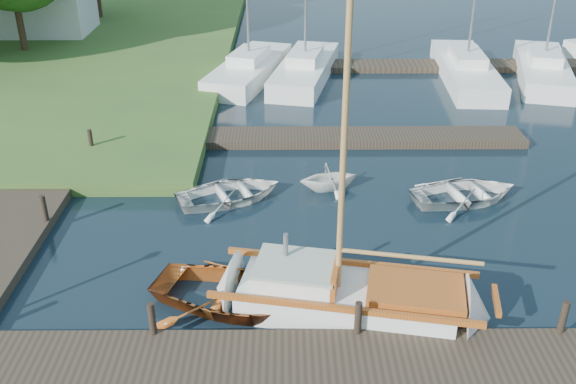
{
  "coord_description": "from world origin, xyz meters",
  "views": [
    {
      "loc": [
        -0.11,
        -16.13,
        9.6
      ],
      "look_at": [
        0.0,
        0.0,
        1.2
      ],
      "focal_mm": 40.0,
      "sensor_mm": 36.0,
      "label": 1
    }
  ],
  "objects_px": {
    "mooring_post_3": "(563,317)",
    "tender_b": "(329,175)",
    "dinghy": "(235,290)",
    "marina_boat_1": "(305,68)",
    "tender_c": "(465,190)",
    "marina_boat_3": "(466,68)",
    "marina_boat_4": "(543,67)",
    "mooring_post_2": "(358,318)",
    "mooring_post_5": "(91,140)",
    "mooring_post_4": "(44,208)",
    "sailboat": "(353,299)",
    "mooring_post_1": "(152,319)",
    "tender_a": "(230,190)",
    "marina_boat_0": "(249,68)"
  },
  "relations": [
    {
      "from": "mooring_post_5",
      "to": "tender_c",
      "type": "xyz_separation_m",
      "value": [
        12.59,
        -3.3,
        -0.34
      ]
    },
    {
      "from": "mooring_post_2",
      "to": "mooring_post_3",
      "type": "height_order",
      "value": "same"
    },
    {
      "from": "sailboat",
      "to": "dinghy",
      "type": "distance_m",
      "value": 2.81
    },
    {
      "from": "dinghy",
      "to": "tender_c",
      "type": "xyz_separation_m",
      "value": [
        6.89,
        5.31,
        -0.07
      ]
    },
    {
      "from": "mooring_post_5",
      "to": "marina_boat_0",
      "type": "bearing_deg",
      "value": 60.84
    },
    {
      "from": "sailboat",
      "to": "marina_boat_1",
      "type": "distance_m",
      "value": 18.13
    },
    {
      "from": "mooring_post_1",
      "to": "marina_boat_3",
      "type": "xyz_separation_m",
      "value": [
        11.73,
        19.15,
        -0.13
      ]
    },
    {
      "from": "mooring_post_4",
      "to": "mooring_post_5",
      "type": "height_order",
      "value": "same"
    },
    {
      "from": "mooring_post_1",
      "to": "mooring_post_2",
      "type": "xyz_separation_m",
      "value": [
        4.5,
        0.0,
        0.0
      ]
    },
    {
      "from": "mooring_post_2",
      "to": "mooring_post_5",
      "type": "bearing_deg",
      "value": 130.36
    },
    {
      "from": "mooring_post_2",
      "to": "tender_c",
      "type": "relative_size",
      "value": 0.23
    },
    {
      "from": "dinghy",
      "to": "marina_boat_1",
      "type": "bearing_deg",
      "value": 10.55
    },
    {
      "from": "tender_c",
      "to": "mooring_post_1",
      "type": "bearing_deg",
      "value": 114.57
    },
    {
      "from": "marina_boat_3",
      "to": "marina_boat_0",
      "type": "bearing_deg",
      "value": 92.66
    },
    {
      "from": "tender_c",
      "to": "marina_boat_3",
      "type": "xyz_separation_m",
      "value": [
        3.14,
        12.44,
        0.21
      ]
    },
    {
      "from": "mooring_post_3",
      "to": "tender_b",
      "type": "relative_size",
      "value": 0.41
    },
    {
      "from": "marina_boat_0",
      "to": "marina_boat_3",
      "type": "bearing_deg",
      "value": -74.72
    },
    {
      "from": "mooring_post_3",
      "to": "tender_b",
      "type": "distance_m",
      "value": 8.83
    },
    {
      "from": "dinghy",
      "to": "tender_c",
      "type": "relative_size",
      "value": 1.19
    },
    {
      "from": "marina_boat_3",
      "to": "dinghy",
      "type": "bearing_deg",
      "value": 154.16
    },
    {
      "from": "sailboat",
      "to": "tender_b",
      "type": "relative_size",
      "value": 5.08
    },
    {
      "from": "mooring_post_3",
      "to": "mooring_post_5",
      "type": "relative_size",
      "value": 1.0
    },
    {
      "from": "mooring_post_1",
      "to": "tender_a",
      "type": "height_order",
      "value": "mooring_post_1"
    },
    {
      "from": "dinghy",
      "to": "marina_boat_1",
      "type": "relative_size",
      "value": 0.4
    },
    {
      "from": "mooring_post_4",
      "to": "marina_boat_3",
      "type": "xyz_separation_m",
      "value": [
        15.73,
        14.15,
        -0.13
      ]
    },
    {
      "from": "mooring_post_3",
      "to": "marina_boat_1",
      "type": "distance_m",
      "value": 19.93
    },
    {
      "from": "mooring_post_3",
      "to": "mooring_post_4",
      "type": "height_order",
      "value": "same"
    },
    {
      "from": "mooring_post_4",
      "to": "sailboat",
      "type": "relative_size",
      "value": 0.08
    },
    {
      "from": "mooring_post_4",
      "to": "mooring_post_1",
      "type": "bearing_deg",
      "value": -51.34
    },
    {
      "from": "mooring_post_2",
      "to": "sailboat",
      "type": "bearing_deg",
      "value": 89.74
    },
    {
      "from": "sailboat",
      "to": "tender_b",
      "type": "xyz_separation_m",
      "value": [
        -0.15,
        6.36,
        0.17
      ]
    },
    {
      "from": "mooring_post_3",
      "to": "tender_a",
      "type": "relative_size",
      "value": 0.24
    },
    {
      "from": "mooring_post_3",
      "to": "marina_boat_1",
      "type": "xyz_separation_m",
      "value": [
        -5.08,
        19.27,
        -0.13
      ]
    },
    {
      "from": "marina_boat_3",
      "to": "marina_boat_4",
      "type": "xyz_separation_m",
      "value": [
        3.79,
        0.12,
        0.01
      ]
    },
    {
      "from": "mooring_post_5",
      "to": "mooring_post_2",
      "type": "bearing_deg",
      "value": -49.64
    },
    {
      "from": "dinghy",
      "to": "tender_c",
      "type": "bearing_deg",
      "value": -34.76
    },
    {
      "from": "sailboat",
      "to": "marina_boat_4",
      "type": "distance_m",
      "value": 21.21
    },
    {
      "from": "tender_b",
      "to": "mooring_post_4",
      "type": "bearing_deg",
      "value": 92.85
    },
    {
      "from": "tender_b",
      "to": "dinghy",
      "type": "bearing_deg",
      "value": 142.66
    },
    {
      "from": "dinghy",
      "to": "sailboat",
      "type": "bearing_deg",
      "value": -77.53
    },
    {
      "from": "tender_a",
      "to": "marina_boat_1",
      "type": "bearing_deg",
      "value": -34.9
    },
    {
      "from": "dinghy",
      "to": "marina_boat_3",
      "type": "bearing_deg",
      "value": -11.84
    },
    {
      "from": "marina_boat_1",
      "to": "mooring_post_2",
      "type": "bearing_deg",
      "value": -165.98
    },
    {
      "from": "dinghy",
      "to": "marina_boat_1",
      "type": "xyz_separation_m",
      "value": [
        2.22,
        17.87,
        0.14
      ]
    },
    {
      "from": "tender_b",
      "to": "tender_c",
      "type": "relative_size",
      "value": 0.56
    },
    {
      "from": "mooring_post_4",
      "to": "marina_boat_4",
      "type": "height_order",
      "value": "marina_boat_4"
    },
    {
      "from": "tender_c",
      "to": "marina_boat_0",
      "type": "height_order",
      "value": "marina_boat_0"
    },
    {
      "from": "mooring_post_5",
      "to": "mooring_post_3",
      "type": "bearing_deg",
      "value": -37.57
    },
    {
      "from": "marina_boat_3",
      "to": "mooring_post_3",
      "type": "bearing_deg",
      "value": 175.5
    },
    {
      "from": "sailboat",
      "to": "tender_c",
      "type": "height_order",
      "value": "sailboat"
    }
  ]
}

